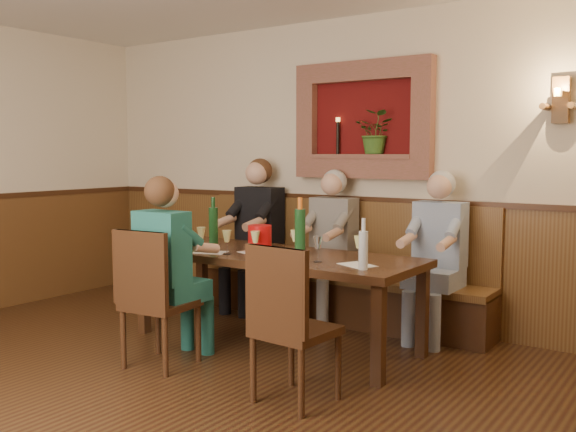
{
  "coord_description": "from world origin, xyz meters",
  "views": [
    {
      "loc": [
        2.98,
        -2.29,
        1.55
      ],
      "look_at": [
        0.1,
        1.9,
        1.05
      ],
      "focal_mm": 40.0,
      "sensor_mm": 36.0,
      "label": 1
    }
  ],
  "objects_px": {
    "chair_near_left": "(159,326)",
    "wine_bottle_green_a": "(300,231)",
    "person_bench_left": "(254,247)",
    "person_bench_right": "(435,271)",
    "person_bench_mid": "(329,260)",
    "chair_near_right": "(294,356)",
    "person_chair_front": "(171,286)",
    "wine_bottle_green_b": "(213,226)",
    "dining_table": "(274,262)",
    "bench": "(333,285)",
    "spittoon_bucket": "(260,239)",
    "water_bottle": "(363,249)"
  },
  "relations": [
    {
      "from": "bench",
      "to": "chair_near_right",
      "type": "xyz_separation_m",
      "value": [
        0.81,
        -1.87,
        -0.04
      ]
    },
    {
      "from": "wine_bottle_green_b",
      "to": "person_bench_left",
      "type": "bearing_deg",
      "value": 102.77
    },
    {
      "from": "person_chair_front",
      "to": "wine_bottle_green_a",
      "type": "xyz_separation_m",
      "value": [
        0.63,
        0.78,
        0.37
      ]
    },
    {
      "from": "chair_near_left",
      "to": "person_bench_mid",
      "type": "distance_m",
      "value": 1.81
    },
    {
      "from": "person_bench_right",
      "to": "wine_bottle_green_a",
      "type": "distance_m",
      "value": 1.2
    },
    {
      "from": "bench",
      "to": "person_bench_right",
      "type": "relative_size",
      "value": 2.13
    },
    {
      "from": "chair_near_left",
      "to": "spittoon_bucket",
      "type": "xyz_separation_m",
      "value": [
        0.25,
        0.89,
        0.57
      ]
    },
    {
      "from": "dining_table",
      "to": "bench",
      "type": "distance_m",
      "value": 1.01
    },
    {
      "from": "chair_near_left",
      "to": "dining_table",
      "type": "bearing_deg",
      "value": 61.33
    },
    {
      "from": "person_bench_left",
      "to": "wine_bottle_green_b",
      "type": "relative_size",
      "value": 3.54
    },
    {
      "from": "person_bench_mid",
      "to": "person_bench_right",
      "type": "relative_size",
      "value": 0.99
    },
    {
      "from": "wine_bottle_green_b",
      "to": "person_bench_mid",
      "type": "bearing_deg",
      "value": 50.17
    },
    {
      "from": "wine_bottle_green_a",
      "to": "chair_near_left",
      "type": "bearing_deg",
      "value": -124.45
    },
    {
      "from": "wine_bottle_green_b",
      "to": "bench",
      "type": "bearing_deg",
      "value": 53.85
    },
    {
      "from": "dining_table",
      "to": "wine_bottle_green_b",
      "type": "relative_size",
      "value": 5.68
    },
    {
      "from": "person_bench_mid",
      "to": "water_bottle",
      "type": "height_order",
      "value": "person_bench_mid"
    },
    {
      "from": "person_chair_front",
      "to": "wine_bottle_green_b",
      "type": "height_order",
      "value": "person_chair_front"
    },
    {
      "from": "person_bench_left",
      "to": "person_bench_mid",
      "type": "xyz_separation_m",
      "value": [
        0.86,
        0.0,
        -0.05
      ]
    },
    {
      "from": "person_bench_left",
      "to": "water_bottle",
      "type": "distance_m",
      "value": 2.11
    },
    {
      "from": "bench",
      "to": "spittoon_bucket",
      "type": "relative_size",
      "value": 13.75
    },
    {
      "from": "person_chair_front",
      "to": "wine_bottle_green_a",
      "type": "bearing_deg",
      "value": 51.11
    },
    {
      "from": "dining_table",
      "to": "person_bench_left",
      "type": "relative_size",
      "value": 1.6
    },
    {
      "from": "dining_table",
      "to": "person_bench_right",
      "type": "distance_m",
      "value": 1.33
    },
    {
      "from": "water_bottle",
      "to": "dining_table",
      "type": "bearing_deg",
      "value": 164.94
    },
    {
      "from": "chair_near_left",
      "to": "person_chair_front",
      "type": "relative_size",
      "value": 0.73
    },
    {
      "from": "person_bench_mid",
      "to": "person_bench_right",
      "type": "bearing_deg",
      "value": -0.01
    },
    {
      "from": "chair_near_left",
      "to": "wine_bottle_green_a",
      "type": "relative_size",
      "value": 2.22
    },
    {
      "from": "spittoon_bucket",
      "to": "water_bottle",
      "type": "relative_size",
      "value": 0.61
    },
    {
      "from": "chair_near_left",
      "to": "wine_bottle_green_a",
      "type": "xyz_separation_m",
      "value": [
        0.63,
        0.91,
        0.65
      ]
    },
    {
      "from": "bench",
      "to": "dining_table",
      "type": "bearing_deg",
      "value": -90.0
    },
    {
      "from": "person_bench_right",
      "to": "spittoon_bucket",
      "type": "height_order",
      "value": "person_bench_right"
    },
    {
      "from": "chair_near_right",
      "to": "person_bench_right",
      "type": "distance_m",
      "value": 1.8
    },
    {
      "from": "chair_near_right",
      "to": "wine_bottle_green_b",
      "type": "distance_m",
      "value": 1.87
    },
    {
      "from": "chair_near_left",
      "to": "person_bench_left",
      "type": "distance_m",
      "value": 1.84
    },
    {
      "from": "dining_table",
      "to": "person_bench_right",
      "type": "xyz_separation_m",
      "value": [
        1.03,
        0.84,
        -0.09
      ]
    },
    {
      "from": "person_bench_left",
      "to": "chair_near_left",
      "type": "bearing_deg",
      "value": -74.79
    },
    {
      "from": "dining_table",
      "to": "wine_bottle_green_b",
      "type": "xyz_separation_m",
      "value": [
        -0.67,
        0.03,
        0.25
      ]
    },
    {
      "from": "person_bench_left",
      "to": "person_bench_mid",
      "type": "distance_m",
      "value": 0.86
    },
    {
      "from": "chair_near_right",
      "to": "wine_bottle_green_b",
      "type": "height_order",
      "value": "wine_bottle_green_b"
    },
    {
      "from": "chair_near_right",
      "to": "person_bench_right",
      "type": "relative_size",
      "value": 0.71
    },
    {
      "from": "chair_near_left",
      "to": "wine_bottle_green_a",
      "type": "bearing_deg",
      "value": 49.32
    },
    {
      "from": "chair_near_right",
      "to": "person_chair_front",
      "type": "distance_m",
      "value": 1.23
    },
    {
      "from": "chair_near_right",
      "to": "person_bench_left",
      "type": "relative_size",
      "value": 0.67
    },
    {
      "from": "chair_near_left",
      "to": "spittoon_bucket",
      "type": "distance_m",
      "value": 1.08
    },
    {
      "from": "person_bench_left",
      "to": "person_bench_right",
      "type": "relative_size",
      "value": 1.06
    },
    {
      "from": "person_bench_left",
      "to": "wine_bottle_green_b",
      "type": "xyz_separation_m",
      "value": [
        0.18,
        -0.81,
        0.3
      ]
    },
    {
      "from": "chair_near_left",
      "to": "person_bench_left",
      "type": "height_order",
      "value": "person_bench_left"
    },
    {
      "from": "chair_near_right",
      "to": "wine_bottle_green_a",
      "type": "relative_size",
      "value": 2.19
    },
    {
      "from": "wine_bottle_green_a",
      "to": "wine_bottle_green_b",
      "type": "distance_m",
      "value": 0.92
    },
    {
      "from": "person_bench_left",
      "to": "water_bottle",
      "type": "relative_size",
      "value": 4.2
    }
  ]
}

